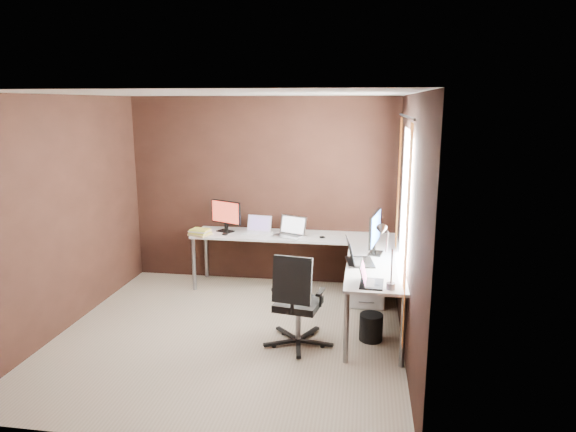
% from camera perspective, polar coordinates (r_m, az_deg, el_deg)
% --- Properties ---
extents(room, '(3.60, 3.60, 2.50)m').
position_cam_1_polar(room, '(5.20, -2.96, -0.17)').
color(room, tan).
rests_on(room, ground).
extents(desk, '(2.65, 2.25, 0.73)m').
position_cam_1_polar(desk, '(6.21, 3.46, -3.76)').
color(desk, white).
rests_on(desk, ground).
extents(drawer_pedestal, '(0.42, 0.50, 0.60)m').
position_cam_1_polar(drawer_pedestal, '(6.41, 8.77, -6.92)').
color(drawer_pedestal, white).
rests_on(drawer_pedestal, ground).
extents(monitor_left, '(0.44, 0.24, 0.42)m').
position_cam_1_polar(monitor_left, '(6.85, -6.92, 0.20)').
color(monitor_left, black).
rests_on(monitor_left, desk).
extents(monitor_right, '(0.18, 0.59, 0.48)m').
position_cam_1_polar(monitor_right, '(5.87, 9.64, -1.59)').
color(monitor_right, black).
rests_on(monitor_right, desk).
extents(laptop_white, '(0.36, 0.28, 0.22)m').
position_cam_1_polar(laptop_white, '(6.78, -3.34, -1.48)').
color(laptop_white, white).
rests_on(laptop_white, desk).
extents(laptop_silver, '(0.45, 0.39, 0.25)m').
position_cam_1_polar(laptop_silver, '(6.62, 0.29, -1.76)').
color(laptop_silver, silver).
rests_on(laptop_silver, desk).
extents(laptop_black_big, '(0.34, 0.43, 0.26)m').
position_cam_1_polar(laptop_black_big, '(5.57, 7.61, -4.61)').
color(laptop_black_big, black).
rests_on(laptop_black_big, desk).
extents(laptop_black_small, '(0.24, 0.32, 0.21)m').
position_cam_1_polar(laptop_black_small, '(4.94, 8.94, -7.02)').
color(laptop_black_small, black).
rests_on(laptop_black_small, desk).
extents(book_stack, '(0.31, 0.29, 0.08)m').
position_cam_1_polar(book_stack, '(6.75, -9.74, -1.79)').
color(book_stack, tan).
rests_on(book_stack, desk).
extents(mouse_left, '(0.10, 0.08, 0.03)m').
position_cam_1_polar(mouse_left, '(6.70, -7.04, -2.02)').
color(mouse_left, black).
rests_on(mouse_left, desk).
extents(mouse_corner, '(0.08, 0.05, 0.03)m').
position_cam_1_polar(mouse_corner, '(6.52, 3.82, -2.36)').
color(mouse_corner, black).
rests_on(mouse_corner, desk).
extents(desk_lamp, '(0.19, 0.22, 0.59)m').
position_cam_1_polar(desk_lamp, '(4.82, 10.71, -3.53)').
color(desk_lamp, slate).
rests_on(desk_lamp, desk).
extents(office_chair, '(0.55, 0.56, 0.98)m').
position_cam_1_polar(office_chair, '(5.26, 1.02, -11.34)').
color(office_chair, black).
rests_on(office_chair, ground).
extents(wastebasket, '(0.32, 0.32, 0.28)m').
position_cam_1_polar(wastebasket, '(5.50, 9.21, -12.10)').
color(wastebasket, black).
rests_on(wastebasket, ground).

